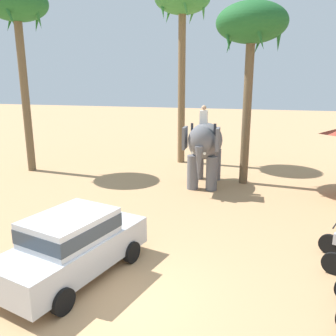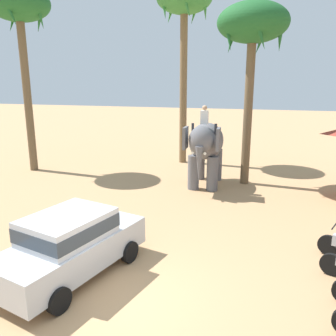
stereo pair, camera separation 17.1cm
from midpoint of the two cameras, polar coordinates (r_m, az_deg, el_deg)
name	(u,v)px [view 1 (the left image)]	position (r m, az deg, el deg)	size (l,w,h in m)	color
ground_plane	(115,297)	(8.67, -9.42, -20.35)	(120.00, 120.00, 0.00)	tan
car_sedan_foreground	(73,243)	(9.23, -15.92, -11.83)	(2.56, 4.37, 1.70)	#B7BABF
elephant_with_mahout	(205,145)	(16.40, 5.78, 3.81)	(1.79, 3.92, 3.88)	slate
palm_tree_behind_elephant	(182,5)	(21.57, 2.14, 25.26)	(3.20, 3.20, 10.41)	brown
palm_tree_left_of_road	(251,29)	(17.06, 13.32, 21.52)	(3.20, 3.20, 8.36)	brown
palm_tree_far_back	(17,10)	(20.90, -23.95, 22.72)	(3.20, 3.20, 9.70)	brown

